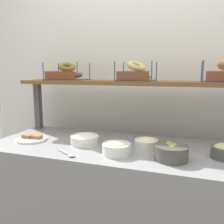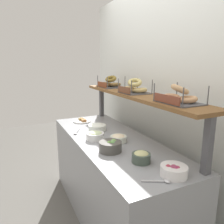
% 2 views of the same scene
% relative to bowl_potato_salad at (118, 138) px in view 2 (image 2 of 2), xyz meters
% --- Properties ---
extents(ground_plane, '(8.00, 8.00, 0.00)m').
position_rel_bowl_potato_salad_xyz_m(ground_plane, '(-0.11, -0.02, -0.89)').
color(ground_plane, '#595651').
extents(back_wall, '(3.12, 0.06, 2.40)m').
position_rel_bowl_potato_salad_xyz_m(back_wall, '(-0.11, 0.53, 0.31)').
color(back_wall, silver).
rests_on(back_wall, ground_plane).
extents(deli_counter, '(1.92, 0.70, 0.85)m').
position_rel_bowl_potato_salad_xyz_m(deli_counter, '(-0.11, -0.02, -0.46)').
color(deli_counter, gray).
rests_on(deli_counter, ground_plane).
extents(shelf_riser_left, '(0.05, 0.05, 0.40)m').
position_rel_bowl_potato_salad_xyz_m(shelf_riser_left, '(-1.01, 0.25, 0.16)').
color(shelf_riser_left, '#4C4C51').
rests_on(shelf_riser_left, deli_counter).
extents(shelf_riser_right, '(0.05, 0.05, 0.40)m').
position_rel_bowl_potato_salad_xyz_m(shelf_riser_right, '(0.79, 0.25, 0.16)').
color(shelf_riser_right, '#4C4C51').
rests_on(shelf_riser_right, deli_counter).
extents(upper_shelf, '(1.88, 0.32, 0.03)m').
position_rel_bowl_potato_salad_xyz_m(upper_shelf, '(-0.11, 0.25, 0.38)').
color(upper_shelf, brown).
rests_on(upper_shelf, shelf_riser_left).
extents(bowl_potato_salad, '(0.15, 0.15, 0.07)m').
position_rel_bowl_potato_salad_xyz_m(bowl_potato_salad, '(0.00, 0.00, 0.00)').
color(bowl_potato_salad, silver).
rests_on(bowl_potato_salad, deli_counter).
extents(bowl_veggie_mix, '(0.19, 0.19, 0.10)m').
position_rel_bowl_potato_salad_xyz_m(bowl_veggie_mix, '(0.17, -0.16, 0.01)').
color(bowl_veggie_mix, '#4A4843').
rests_on(bowl_veggie_mix, deli_counter).
extents(bowl_scallion_spread, '(0.17, 0.17, 0.08)m').
position_rel_bowl_potato_salad_xyz_m(bowl_scallion_spread, '(-0.15, -0.18, 0.01)').
color(bowl_scallion_spread, white).
rests_on(bowl_scallion_spread, deli_counter).
extents(bowl_cream_cheese, '(0.19, 0.19, 0.08)m').
position_rel_bowl_potato_salad_xyz_m(bowl_cream_cheese, '(-0.42, -0.05, 0.00)').
color(bowl_cream_cheese, white).
rests_on(bowl_cream_cheese, deli_counter).
extents(bowl_beet_salad, '(0.18, 0.18, 0.09)m').
position_rel_bowl_potato_salad_xyz_m(bowl_beet_salad, '(0.72, 0.04, 0.00)').
color(bowl_beet_salad, white).
rests_on(bowl_beet_salad, deli_counter).
extents(bowl_hummus, '(0.14, 0.14, 0.09)m').
position_rel_bowl_potato_salad_xyz_m(bowl_hummus, '(0.46, -0.04, 0.01)').
color(bowl_hummus, '#3F4D42').
rests_on(bowl_hummus, deli_counter).
extents(serving_plate_white, '(0.22, 0.22, 0.04)m').
position_rel_bowl_potato_salad_xyz_m(serving_plate_white, '(-0.83, -0.09, -0.02)').
color(serving_plate_white, white).
rests_on(serving_plate_white, deli_counter).
extents(serving_spoon_near_plate, '(0.16, 0.10, 0.01)m').
position_rel_bowl_potato_salad_xyz_m(serving_spoon_near_plate, '(-0.42, -0.29, -0.03)').
color(serving_spoon_near_plate, '#B7B7BC').
rests_on(serving_spoon_near_plate, deli_counter).
extents(serving_spoon_by_edge, '(0.10, 0.16, 0.01)m').
position_rel_bowl_potato_salad_xyz_m(serving_spoon_by_edge, '(0.75, -0.09, -0.03)').
color(serving_spoon_by_edge, '#B7B7BC').
rests_on(serving_spoon_by_edge, deli_counter).
extents(bagel_basket_cinnamon_raisin, '(0.31, 0.26, 0.15)m').
position_rel_bowl_potato_salad_xyz_m(bagel_basket_cinnamon_raisin, '(-0.72, 0.25, 0.44)').
color(bagel_basket_cinnamon_raisin, '#4C4C51').
rests_on(bagel_basket_cinnamon_raisin, upper_shelf).
extents(bagel_basket_plain, '(0.28, 0.26, 0.15)m').
position_rel_bowl_potato_salad_xyz_m(bagel_basket_plain, '(-0.13, 0.24, 0.44)').
color(bagel_basket_plain, '#4C4C51').
rests_on(bagel_basket_plain, upper_shelf).
extents(bagel_basket_sesame, '(0.33, 0.26, 0.15)m').
position_rel_bowl_potato_salad_xyz_m(bagel_basket_sesame, '(0.48, 0.26, 0.44)').
color(bagel_basket_sesame, '#4C4C51').
rests_on(bagel_basket_sesame, upper_shelf).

